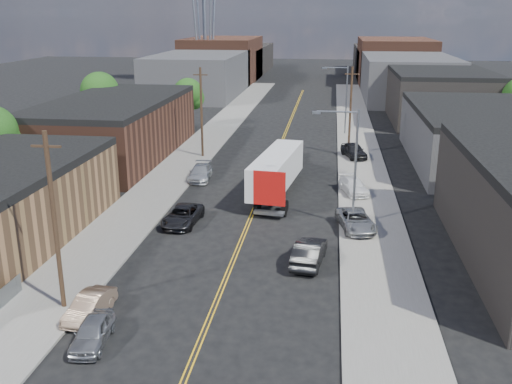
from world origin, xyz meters
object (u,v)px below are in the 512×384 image
(car_left_d, at_px, (200,173))
(car_ahead_truck, at_px, (288,154))
(car_left_b, at_px, (90,306))
(car_right_lot_a, at_px, (356,220))
(car_right_lot_c, at_px, (354,150))
(car_right_oncoming, at_px, (309,252))
(car_left_a, at_px, (93,332))
(car_left_c, at_px, (183,216))
(semi_truck, at_px, (278,168))
(car_right_lot_b, at_px, (354,186))

(car_left_d, relative_size, car_ahead_truck, 0.83)
(car_left_b, bearing_deg, car_right_lot_a, 51.66)
(car_left_d, height_order, car_ahead_truck, car_ahead_truck)
(car_right_lot_a, height_order, car_right_lot_c, car_right_lot_c)
(car_left_b, relative_size, car_right_oncoming, 0.80)
(car_left_b, distance_m, car_right_lot_a, 20.73)
(car_left_a, relative_size, car_left_c, 0.77)
(semi_truck, relative_size, car_right_lot_b, 3.43)
(car_right_oncoming, bearing_deg, semi_truck, -69.65)
(semi_truck, distance_m, car_right_lot_c, 15.30)
(car_right_lot_a, bearing_deg, car_right_oncoming, -129.23)
(car_right_lot_b, relative_size, car_right_lot_c, 0.95)
(car_left_b, height_order, car_left_d, car_left_d)
(car_ahead_truck, bearing_deg, car_right_lot_a, -77.14)
(car_left_c, bearing_deg, car_ahead_truck, 76.15)
(car_left_b, xyz_separation_m, car_left_d, (0.00, 26.67, 0.07))
(car_right_oncoming, distance_m, car_right_lot_c, 29.03)
(car_left_a, bearing_deg, car_right_lot_a, 46.88)
(car_left_c, bearing_deg, car_right_lot_c, 62.39)
(car_right_lot_c, xyz_separation_m, car_ahead_truck, (-7.25, -1.98, -0.12))
(car_left_b, xyz_separation_m, car_right_lot_a, (14.60, 14.72, 0.20))
(semi_truck, height_order, car_right_lot_b, semi_truck)
(car_left_d, bearing_deg, car_ahead_truck, 43.48)
(car_left_b, distance_m, car_left_c, 14.46)
(car_right_lot_c, bearing_deg, car_left_b, -130.51)
(car_left_c, xyz_separation_m, car_right_lot_b, (13.32, 9.38, 0.10))
(car_right_lot_a, bearing_deg, car_right_lot_c, 76.16)
(car_left_c, height_order, car_left_d, car_left_d)
(car_ahead_truck, bearing_deg, car_right_oncoming, -87.83)
(car_right_oncoming, bearing_deg, car_ahead_truck, -75.03)
(semi_truck, distance_m, car_right_lot_b, 6.97)
(car_left_c, xyz_separation_m, car_ahead_truck, (6.50, 20.79, 0.13))
(car_left_d, xyz_separation_m, car_right_lot_c, (15.15, 10.50, 0.24))
(car_left_c, distance_m, car_left_d, 12.35)
(car_left_d, height_order, car_right_lot_b, car_right_lot_b)
(car_left_c, bearing_deg, car_right_oncoming, -27.53)
(car_left_b, bearing_deg, car_left_d, 96.43)
(car_left_b, bearing_deg, semi_truck, 78.04)
(car_left_a, height_order, car_left_d, car_left_d)
(car_left_c, bearing_deg, car_left_d, 100.02)
(car_right_oncoming, bearing_deg, car_left_a, 54.47)
(car_left_b, relative_size, car_left_c, 0.78)
(car_left_a, relative_size, car_right_lot_a, 0.78)
(car_left_a, distance_m, car_right_oncoming, 14.90)
(semi_truck, relative_size, car_left_c, 3.06)
(semi_truck, xyz_separation_m, car_right_lot_b, (6.82, 0.02, -1.44))
(car_left_b, distance_m, car_right_oncoming, 14.15)
(car_right_oncoming, xyz_separation_m, car_right_lot_a, (3.20, 6.34, 0.03))
(car_left_b, xyz_separation_m, car_right_lot_b, (14.72, 23.77, 0.16))
(semi_truck, bearing_deg, car_left_d, 166.95)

